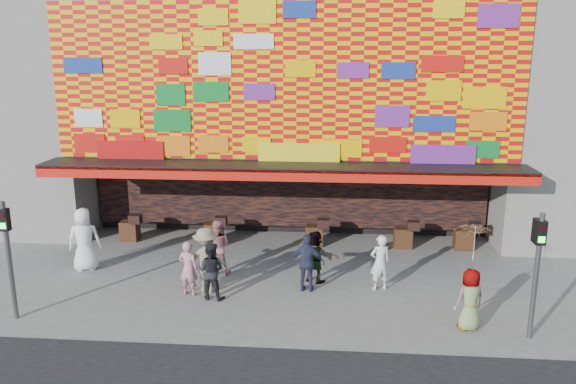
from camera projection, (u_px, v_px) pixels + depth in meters
name	position (u px, v px, depth m)	size (l,w,h in m)	color
ground	(270.00, 301.00, 14.93)	(90.00, 90.00, 0.00)	slate
shop_building	(293.00, 85.00, 21.60)	(15.20, 9.40, 10.00)	gray
signal_left	(8.00, 247.00, 13.53)	(0.22, 0.20, 3.00)	#59595B
signal_right	(537.00, 262.00, 12.54)	(0.22, 0.20, 3.00)	#59595B
ped_a	(84.00, 239.00, 16.89)	(0.94, 0.61, 1.93)	white
ped_b	(188.00, 268.00, 15.13)	(0.56, 0.37, 1.53)	#C57F90
ped_c	(211.00, 271.00, 14.92)	(0.76, 0.59, 1.56)	black
ped_d	(206.00, 260.00, 15.29)	(1.19, 0.68, 1.84)	gray
ped_e	(307.00, 263.00, 15.39)	(0.95, 0.40, 1.63)	#2C304D
ped_f	(315.00, 257.00, 16.02)	(1.41, 0.45, 1.52)	gray
ped_g	(470.00, 300.00, 13.22)	(0.74, 0.48, 1.51)	gray
ped_h	(380.00, 262.00, 15.49)	(0.58, 0.38, 1.58)	white
ped_i	(217.00, 247.00, 16.63)	(0.80, 0.62, 1.65)	#BC797E
parasol	(475.00, 244.00, 12.89)	(1.03, 1.05, 1.85)	#FFE4A0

